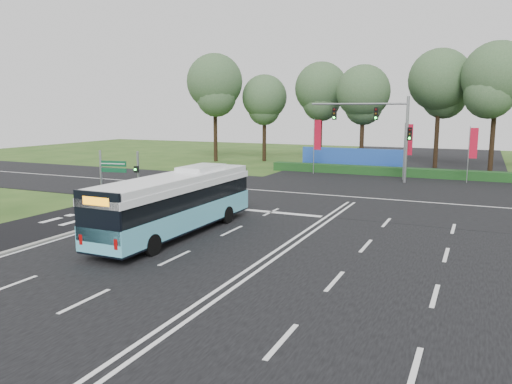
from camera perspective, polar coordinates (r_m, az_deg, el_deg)
ground at (r=23.34m, az=4.47°, el=-5.36°), size 120.00×120.00×0.00m
road_main at (r=23.34m, az=4.47°, el=-5.31°), size 20.00×120.00×0.04m
road_cross at (r=34.61m, az=11.31°, el=-0.61°), size 120.00×14.00×0.05m
bike_path at (r=27.83m, az=-22.90°, el=-3.60°), size 5.00×18.00×0.06m
kerb_strip at (r=26.14m, az=-19.32°, el=-4.13°), size 0.25×18.00×0.12m
city_bus at (r=23.97m, az=-9.01°, el=-1.23°), size 2.38×10.84×3.11m
pedestrian_signal at (r=31.31m, az=-13.34°, el=1.69°), size 0.32×0.42×3.43m
street_sign at (r=27.00m, az=-16.66°, el=1.58°), size 1.49×0.36×3.87m
banner_flag_left at (r=46.44m, az=6.93°, el=6.09°), size 0.75×0.18×5.11m
banner_flag_mid at (r=43.99m, az=16.91°, el=5.36°), size 0.71×0.16×4.84m
banner_flag_right at (r=43.83m, az=23.48°, el=4.79°), size 0.67×0.18×4.60m
traffic_light_gantry at (r=42.41m, az=14.46°, el=7.39°), size 8.41×0.28×7.00m
hedge at (r=46.70m, az=14.87°, el=2.28°), size 22.00×1.20×0.80m
blue_hoarding at (r=49.86m, az=10.86°, el=3.67°), size 10.00×0.30×2.20m
eucalyptus_row at (r=52.51m, az=18.65°, el=11.49°), size 53.34×9.51×12.21m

